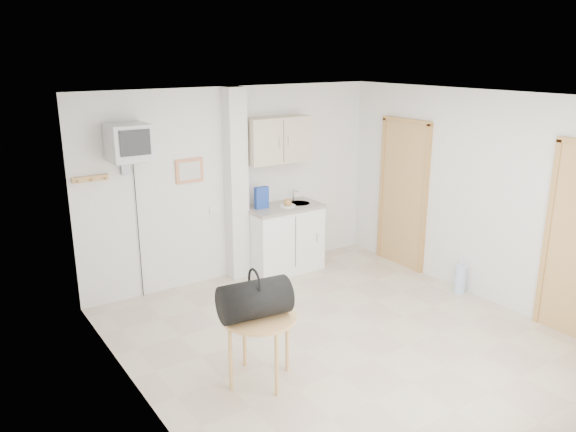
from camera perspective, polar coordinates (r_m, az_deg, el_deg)
ground at (r=6.09m, az=5.47°, el=-12.29°), size 4.50×4.50×0.00m
room_envelope at (r=5.74m, az=7.17°, el=2.38°), size 4.24×4.54×2.55m
kitchenette at (r=7.60m, az=-0.59°, el=0.24°), size 1.03×0.58×2.10m
crt_television at (r=6.50m, az=-15.88°, el=7.11°), size 0.44×0.45×2.15m
round_table at (r=5.12m, az=-2.93°, el=-10.87°), size 0.67×0.67×0.65m
duffel_bag at (r=4.99m, az=-3.41°, el=-8.43°), size 0.66×0.42×0.46m
water_bottle at (r=7.38m, az=17.08°, el=-6.14°), size 0.13×0.13×0.40m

